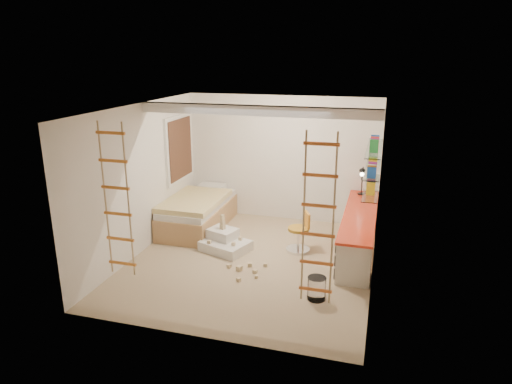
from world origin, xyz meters
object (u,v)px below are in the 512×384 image
(swivel_chair, at_px, (299,237))
(play_platform, at_px, (225,242))
(desk, at_px, (359,231))
(bed, at_px, (198,212))

(swivel_chair, height_order, play_platform, swivel_chair)
(desk, relative_size, bed, 1.40)
(swivel_chair, bearing_deg, desk, 11.48)
(bed, bearing_deg, play_platform, -44.98)
(desk, distance_m, bed, 3.22)
(swivel_chair, relative_size, play_platform, 0.76)
(bed, relative_size, swivel_chair, 2.77)
(play_platform, bearing_deg, swivel_chair, 13.42)
(play_platform, bearing_deg, bed, 135.02)
(desk, bearing_deg, bed, 173.51)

